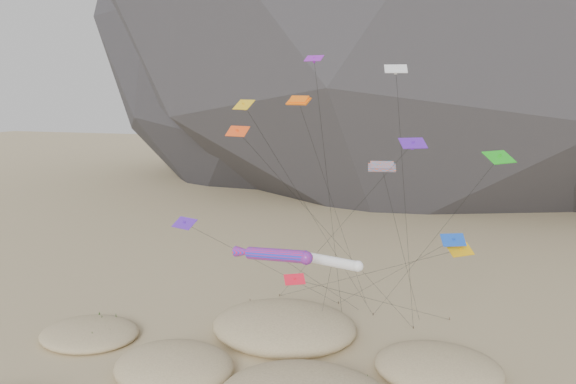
{
  "coord_description": "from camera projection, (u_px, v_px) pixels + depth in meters",
  "views": [
    {
      "loc": [
        12.65,
        -35.23,
        24.68
      ],
      "look_at": [
        -1.45,
        12.0,
        15.75
      ],
      "focal_mm": 35.0,
      "sensor_mm": 36.0,
      "label": 1
    }
  ],
  "objects": [
    {
      "name": "multi_parafoil",
      "position": [
        382.0,
        168.0,
        50.27
      ],
      "size": [
        4.74,
        9.99,
        18.45
      ],
      "color": "#FF4F1A",
      "rests_on": "ground"
    },
    {
      "name": "rainbow_tube_kite",
      "position": [
        274.0,
        255.0,
        46.75
      ],
      "size": [
        8.5,
        19.19,
        12.08
      ],
      "color": "#EC1846",
      "rests_on": "ground"
    },
    {
      "name": "delta_kites",
      "position": [
        353.0,
        176.0,
        47.3
      ],
      "size": [
        28.33,
        22.68,
        27.77
      ],
      "color": "#521FB7",
      "rests_on": "ground"
    },
    {
      "name": "orange_parafoil",
      "position": [
        299.0,
        104.0,
        54.25
      ],
      "size": [
        6.94,
        10.79,
        24.21
      ],
      "color": "#FF650D",
      "rests_on": "ground"
    },
    {
      "name": "white_tube_kite",
      "position": [
        329.0,
        261.0,
        47.67
      ],
      "size": [
        6.66,
        12.72,
        11.11
      ],
      "color": "white",
      "rests_on": "ground"
    },
    {
      "name": "kite_stakes",
      "position": [
        340.0,
        311.0,
        63.43
      ],
      "size": [
        22.93,
        5.18,
        0.3
      ],
      "color": "#3F2D1E",
      "rests_on": "ground"
    }
  ]
}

